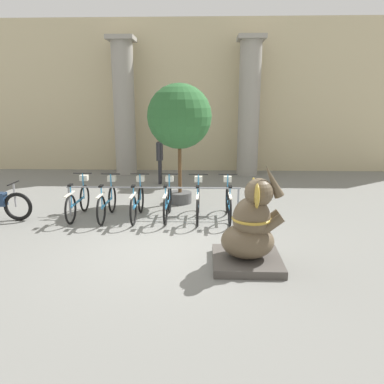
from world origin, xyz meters
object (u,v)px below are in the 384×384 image
(bicycle_4, at_px, (198,202))
(bicycle_3, at_px, (168,202))
(person_pedestrian, at_px, (160,155))
(bicycle_2, at_px, (137,202))
(bicycle_5, at_px, (228,202))
(bicycle_0, at_px, (78,201))
(bicycle_1, at_px, (107,202))
(elephant_statue, at_px, (251,231))
(potted_tree, at_px, (179,118))

(bicycle_4, bearing_deg, bicycle_3, 177.68)
(bicycle_4, height_order, person_pedestrian, person_pedestrian)
(bicycle_3, bearing_deg, bicycle_2, -178.03)
(bicycle_5, bearing_deg, person_pedestrian, 118.48)
(bicycle_0, height_order, bicycle_3, same)
(bicycle_2, xyz_separation_m, bicycle_4, (1.49, -0.00, 0.00))
(bicycle_1, bearing_deg, bicycle_3, 1.76)
(bicycle_3, xyz_separation_m, elephant_statue, (1.72, -2.67, 0.21))
(bicycle_1, relative_size, bicycle_2, 1.00)
(bicycle_4, relative_size, bicycle_5, 1.00)
(bicycle_3, relative_size, bicycle_4, 1.00)
(bicycle_2, xyz_separation_m, bicycle_5, (2.24, 0.03, 0.00))
(elephant_statue, distance_m, potted_tree, 4.73)
(bicycle_1, xyz_separation_m, bicycle_2, (0.75, 0.02, 0.00))
(bicycle_3, distance_m, bicycle_4, 0.75)
(bicycle_1, bearing_deg, bicycle_0, 174.52)
(elephant_statue, distance_m, person_pedestrian, 7.07)
(bicycle_5, xyz_separation_m, person_pedestrian, (-2.16, 3.98, 0.61))
(elephant_statue, height_order, person_pedestrian, elephant_statue)
(bicycle_0, height_order, bicycle_5, same)
(bicycle_1, height_order, potted_tree, potted_tree)
(bicycle_1, xyz_separation_m, bicycle_4, (2.24, 0.02, 0.00))
(bicycle_2, relative_size, bicycle_4, 1.00)
(bicycle_0, distance_m, bicycle_1, 0.75)
(bicycle_3, xyz_separation_m, bicycle_4, (0.75, -0.03, 0.00))
(elephant_statue, height_order, potted_tree, potted_tree)
(bicycle_5, height_order, elephant_statue, elephant_statue)
(bicycle_0, bearing_deg, bicycle_3, -0.66)
(bicycle_1, distance_m, elephant_statue, 4.15)
(person_pedestrian, height_order, potted_tree, potted_tree)
(bicycle_0, bearing_deg, person_pedestrian, 68.24)
(bicycle_1, distance_m, bicycle_5, 2.99)
(bicycle_3, distance_m, potted_tree, 2.45)
(bicycle_1, xyz_separation_m, bicycle_5, (2.99, 0.05, 0.00))
(bicycle_4, bearing_deg, bicycle_5, 2.65)
(bicycle_0, height_order, bicycle_2, same)
(person_pedestrian, bearing_deg, bicycle_1, -101.67)
(bicycle_1, xyz_separation_m, elephant_statue, (3.21, -2.62, 0.21))
(bicycle_4, bearing_deg, person_pedestrian, 109.36)
(elephant_statue, bearing_deg, potted_tree, 110.12)
(bicycle_2, height_order, bicycle_4, same)
(bicycle_5, xyz_separation_m, elephant_statue, (0.22, -2.67, 0.21))
(person_pedestrian, bearing_deg, bicycle_4, -70.64)
(potted_tree, bearing_deg, elephant_statue, -69.88)
(bicycle_0, xyz_separation_m, elephant_statue, (3.96, -2.69, 0.21))
(bicycle_5, bearing_deg, potted_tree, 131.57)
(bicycle_0, xyz_separation_m, bicycle_3, (2.24, -0.03, 0.00))
(bicycle_4, xyz_separation_m, elephant_statue, (0.97, -2.64, 0.21))
(elephant_statue, relative_size, potted_tree, 0.56)
(bicycle_0, xyz_separation_m, bicycle_5, (3.74, -0.02, 0.00))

